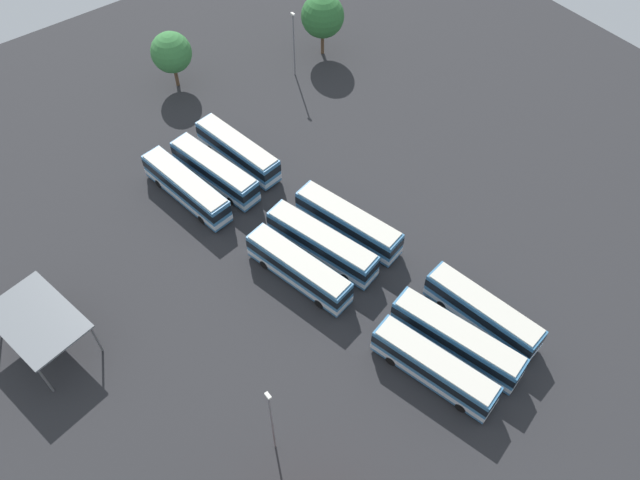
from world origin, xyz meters
TOP-DOWN VIEW (x-y plane):
  - ground_plane at (0.00, 0.00)m, footprint 111.97×111.97m
  - bus_row0_slot0 at (-15.01, -6.92)m, footprint 11.74×4.37m
  - bus_row0_slot1 at (-15.60, -2.96)m, footprint 12.67×5.57m
  - bus_row0_slot2 at (-16.41, 0.58)m, footprint 11.82×5.26m
  - bus_row1_slot0 at (0.84, -3.85)m, footprint 12.25×5.32m
  - bus_row1_slot1 at (0.30, -0.04)m, footprint 12.52×5.54m
  - bus_row1_slot2 at (-0.79, 3.62)m, footprint 11.86×4.92m
  - bus_row2_slot0 at (16.63, -0.65)m, footprint 11.78×4.22m
  - bus_row2_slot1 at (15.46, 3.09)m, footprint 11.89×4.60m
  - bus_row2_slot2 at (15.19, 6.82)m, footprint 12.32×4.19m
  - maintenance_shelter at (7.20, 25.90)m, footprint 9.81×7.48m
  - lamp_post_by_building at (-13.18, 15.13)m, footprint 0.56×0.28m
  - lamp_post_far_corner at (25.89, -15.31)m, footprint 0.56×0.28m
  - tree_northeast at (33.27, -2.10)m, footprint 5.05×5.05m
  - tree_north_edge at (27.42, -21.01)m, footprint 5.60×5.60m

SIDE VIEW (x-z plane):
  - ground_plane at x=0.00m, z-range 0.00..0.00m
  - bus_row0_slot0 at x=-15.01m, z-range 0.10..3.45m
  - bus_row2_slot0 at x=16.63m, z-range 0.10..3.45m
  - bus_row0_slot2 at x=-16.41m, z-range 0.10..3.45m
  - bus_row1_slot2 at x=-0.79m, z-range 0.10..3.45m
  - bus_row2_slot1 at x=15.46m, z-range 0.10..3.45m
  - bus_row1_slot0 at x=0.84m, z-range 0.10..3.45m
  - bus_row2_slot2 at x=15.19m, z-range 0.10..3.45m
  - bus_row1_slot1 at x=0.30m, z-range 0.10..3.45m
  - bus_row0_slot1 at x=-15.60m, z-range 0.10..3.45m
  - maintenance_shelter at x=7.20m, z-range 1.94..6.27m
  - lamp_post_far_corner at x=25.89m, z-range 0.42..9.30m
  - tree_northeast at x=33.27m, z-range 1.18..8.61m
  - lamp_post_by_building at x=-13.18m, z-range 0.42..10.16m
  - tree_north_edge at x=27.42m, z-range 1.38..9.78m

